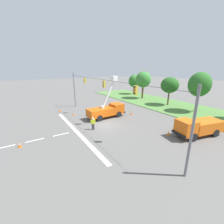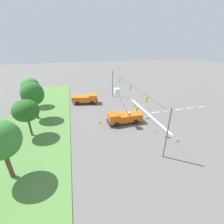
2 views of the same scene
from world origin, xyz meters
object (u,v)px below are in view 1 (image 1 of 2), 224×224
at_px(tree_west, 143,80).
at_px(traffic_cone_foreground_left, 19,145).
at_px(tree_centre, 170,85).
at_px(road_worker, 93,123).
at_px(utility_truck_support_near, 198,127).
at_px(traffic_cone_mid_left, 60,110).
at_px(traffic_cone_foreground_right, 131,113).
at_px(traffic_cone_mid_right, 74,114).
at_px(tree_far_west, 134,81).
at_px(tree_east, 200,85).
at_px(traffic_cone_near_bucket, 168,133).
at_px(utility_truck_bucket_lift, 107,110).

height_order(tree_west, traffic_cone_foreground_left, tree_west).
height_order(tree_centre, road_worker, tree_centre).
distance_m(utility_truck_support_near, traffic_cone_mid_left, 23.33).
relative_size(traffic_cone_foreground_right, traffic_cone_mid_right, 1.27).
relative_size(tree_far_west, traffic_cone_foreground_left, 9.70).
xyz_separation_m(traffic_cone_foreground_left, traffic_cone_mid_left, (-11.43, 6.94, 0.06)).
bearing_deg(tree_far_west, utility_truck_support_near, -24.91).
xyz_separation_m(tree_far_west, traffic_cone_foreground_left, (19.01, -31.78, -3.85)).
xyz_separation_m(tree_east, utility_truck_support_near, (6.04, -10.18, -3.98)).
bearing_deg(tree_west, traffic_cone_mid_left, -87.34).
distance_m(tree_east, traffic_cone_foreground_right, 13.63).
relative_size(tree_far_west, traffic_cone_mid_right, 10.14).
height_order(tree_far_west, traffic_cone_near_bucket, tree_far_west).
height_order(road_worker, traffic_cone_mid_right, road_worker).
distance_m(tree_far_west, traffic_cone_mid_right, 26.04).
xyz_separation_m(utility_truck_bucket_lift, traffic_cone_near_bucket, (10.28, 2.95, -1.02)).
xyz_separation_m(utility_truck_bucket_lift, traffic_cone_foreground_left, (3.70, -13.05, -1.05)).
height_order(tree_west, road_worker, tree_west).
height_order(tree_far_west, tree_east, tree_east).
bearing_deg(traffic_cone_near_bucket, tree_centre, 128.55).
relative_size(utility_truck_bucket_lift, traffic_cone_foreground_left, 10.95).
relative_size(tree_centre, tree_east, 0.84).
relative_size(utility_truck_bucket_lift, traffic_cone_foreground_right, 9.02).
distance_m(tree_east, traffic_cone_near_bucket, 14.63).
xyz_separation_m(utility_truck_support_near, road_worker, (-8.67, -10.24, -0.22)).
bearing_deg(tree_east, tree_west, 179.25).
bearing_deg(tree_centre, traffic_cone_mid_right, -101.24).
relative_size(utility_truck_support_near, traffic_cone_mid_right, 10.86).
bearing_deg(tree_west, utility_truck_support_near, -26.29).
bearing_deg(tree_east, utility_truck_bucket_lift, -111.02).
relative_size(tree_centre, traffic_cone_foreground_left, 9.91).
height_order(utility_truck_bucket_lift, traffic_cone_near_bucket, utility_truck_bucket_lift).
xyz_separation_m(tree_far_west, utility_truck_support_near, (27.54, -12.79, -2.93)).
bearing_deg(road_worker, traffic_cone_foreground_right, 105.41).
distance_m(tree_far_west, traffic_cone_foreground_right, 22.16).
bearing_deg(tree_west, traffic_cone_foreground_right, -50.16).
bearing_deg(tree_far_west, traffic_cone_mid_right, -64.38).
relative_size(tree_east, traffic_cone_foreground_right, 9.77).
relative_size(tree_west, utility_truck_bucket_lift, 1.05).
bearing_deg(road_worker, traffic_cone_near_bucket, 47.19).
relative_size(tree_west, utility_truck_support_near, 1.10).
bearing_deg(utility_truck_bucket_lift, tree_east, 68.98).
bearing_deg(traffic_cone_mid_left, tree_west, 92.66).
xyz_separation_m(tree_east, utility_truck_bucket_lift, (-6.19, -16.12, -3.85)).
distance_m(tree_far_west, traffic_cone_near_bucket, 30.31).
height_order(tree_centre, tree_east, tree_east).
distance_m(traffic_cone_foreground_left, traffic_cone_near_bucket, 17.30).
relative_size(tree_far_west, utility_truck_support_near, 0.93).
height_order(utility_truck_support_near, traffic_cone_mid_left, utility_truck_support_near).
bearing_deg(road_worker, tree_east, 82.67).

